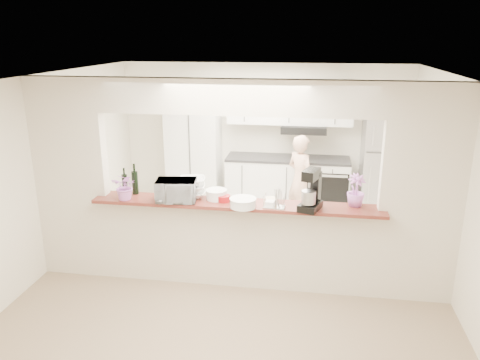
% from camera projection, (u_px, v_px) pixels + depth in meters
% --- Properties ---
extents(floor, '(6.00, 6.00, 0.00)m').
position_uv_depth(floor, '(237.00, 284.00, 5.80)').
color(floor, gray).
rests_on(floor, ground).
extents(tile_overlay, '(5.00, 2.90, 0.01)m').
position_uv_depth(tile_overlay, '(253.00, 233.00, 7.26)').
color(tile_overlay, silver).
rests_on(tile_overlay, floor).
extents(partition, '(5.00, 0.15, 2.50)m').
position_uv_depth(partition, '(237.00, 169.00, 5.36)').
color(partition, beige).
rests_on(partition, floor).
extents(bar_counter, '(3.40, 0.38, 1.09)m').
position_uv_depth(bar_counter, '(237.00, 241.00, 5.63)').
color(bar_counter, beige).
rests_on(bar_counter, floor).
extents(kitchen_cabinets, '(3.15, 0.62, 2.25)m').
position_uv_depth(kitchen_cabinets, '(251.00, 154.00, 8.11)').
color(kitchen_cabinets, silver).
rests_on(kitchen_cabinets, floor).
extents(refrigerator, '(0.75, 0.70, 1.70)m').
position_uv_depth(refrigerator, '(384.00, 167.00, 7.75)').
color(refrigerator, silver).
rests_on(refrigerator, floor).
extents(flower_left, '(0.31, 0.28, 0.32)m').
position_uv_depth(flower_left, '(125.00, 187.00, 5.48)').
color(flower_left, '#CF6DB7').
rests_on(flower_left, bar_counter).
extents(wine_bottle_a, '(0.08, 0.08, 0.38)m').
position_uv_depth(wine_bottle_a, '(135.00, 182.00, 5.68)').
color(wine_bottle_a, black).
rests_on(wine_bottle_a, bar_counter).
extents(wine_bottle_b, '(0.06, 0.06, 0.32)m').
position_uv_depth(wine_bottle_b, '(125.00, 183.00, 5.71)').
color(wine_bottle_b, black).
rests_on(wine_bottle_b, bar_counter).
extents(toaster_oven, '(0.50, 0.37, 0.25)m').
position_uv_depth(toaster_oven, '(176.00, 190.00, 5.45)').
color(toaster_oven, '#AAAAAF').
rests_on(toaster_oven, bar_counter).
extents(serving_bowls, '(0.37, 0.37, 0.24)m').
position_uv_depth(serving_bowls, '(192.00, 188.00, 5.57)').
color(serving_bowls, white).
rests_on(serving_bowls, bar_counter).
extents(plate_stack_a, '(0.25, 0.25, 0.12)m').
position_uv_depth(plate_stack_a, '(216.00, 194.00, 5.52)').
color(plate_stack_a, white).
rests_on(plate_stack_a, bar_counter).
extents(plate_stack_b, '(0.30, 0.30, 0.11)m').
position_uv_depth(plate_stack_b, '(243.00, 203.00, 5.27)').
color(plate_stack_b, white).
rests_on(plate_stack_b, bar_counter).
extents(red_bowl, '(0.15, 0.15, 0.07)m').
position_uv_depth(red_bowl, '(224.00, 198.00, 5.46)').
color(red_bowl, maroon).
rests_on(red_bowl, bar_counter).
extents(tan_bowl, '(0.15, 0.15, 0.07)m').
position_uv_depth(tan_bowl, '(271.00, 201.00, 5.38)').
color(tan_bowl, '#CDB990').
rests_on(tan_bowl, bar_counter).
extents(utensil_caddy, '(0.25, 0.16, 0.22)m').
position_uv_depth(utensil_caddy, '(274.00, 200.00, 5.24)').
color(utensil_caddy, silver).
rests_on(utensil_caddy, bar_counter).
extents(stand_mixer, '(0.29, 0.36, 0.47)m').
position_uv_depth(stand_mixer, '(311.00, 191.00, 5.16)').
color(stand_mixer, black).
rests_on(stand_mixer, bar_counter).
extents(flower_right, '(0.27, 0.27, 0.37)m').
position_uv_depth(flower_right, '(356.00, 190.00, 5.27)').
color(flower_right, '#D673CD').
rests_on(flower_right, bar_counter).
extents(person, '(0.62, 0.62, 1.46)m').
position_uv_depth(person, '(300.00, 180.00, 7.46)').
color(person, '#D7A78C').
rests_on(person, floor).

